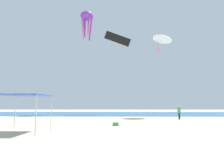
{
  "coord_description": "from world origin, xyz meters",
  "views": [
    {
      "loc": [
        -0.98,
        -16.35,
        1.99
      ],
      "look_at": [
        -1.52,
        12.02,
        5.72
      ],
      "focal_mm": 32.78,
      "sensor_mm": 36.0,
      "label": 1
    }
  ],
  "objects_px": {
    "person_near_tent": "(179,111)",
    "kite_octopus_purple": "(87,17)",
    "kite_delta_white": "(163,38)",
    "kite_parafoil_black": "(118,39)",
    "cooler_box": "(116,124)",
    "canopy_tent": "(25,97)"
  },
  "relations": [
    {
      "from": "person_near_tent",
      "to": "canopy_tent",
      "type": "bearing_deg",
      "value": -46.83
    },
    {
      "from": "person_near_tent",
      "to": "kite_parafoil_black",
      "type": "xyz_separation_m",
      "value": [
        -7.83,
        13.12,
        14.01
      ]
    },
    {
      "from": "cooler_box",
      "to": "kite_octopus_purple",
      "type": "relative_size",
      "value": 0.09
    },
    {
      "from": "kite_parafoil_black",
      "to": "kite_delta_white",
      "type": "bearing_deg",
      "value": -48.96
    },
    {
      "from": "cooler_box",
      "to": "canopy_tent",
      "type": "bearing_deg",
      "value": -145.55
    },
    {
      "from": "cooler_box",
      "to": "kite_delta_white",
      "type": "distance_m",
      "value": 19.89
    },
    {
      "from": "person_near_tent",
      "to": "cooler_box",
      "type": "height_order",
      "value": "person_near_tent"
    },
    {
      "from": "kite_delta_white",
      "to": "cooler_box",
      "type": "bearing_deg",
      "value": -54.54
    },
    {
      "from": "canopy_tent",
      "to": "cooler_box",
      "type": "xyz_separation_m",
      "value": [
        6.48,
        4.45,
        -2.33
      ]
    },
    {
      "from": "kite_octopus_purple",
      "to": "kite_delta_white",
      "type": "bearing_deg",
      "value": 74.48
    },
    {
      "from": "canopy_tent",
      "to": "cooler_box",
      "type": "distance_m",
      "value": 8.2
    },
    {
      "from": "kite_octopus_purple",
      "to": "kite_parafoil_black",
      "type": "bearing_deg",
      "value": 101.16
    },
    {
      "from": "canopy_tent",
      "to": "person_near_tent",
      "type": "height_order",
      "value": "canopy_tent"
    },
    {
      "from": "cooler_box",
      "to": "kite_parafoil_black",
      "type": "height_order",
      "value": "kite_parafoil_black"
    },
    {
      "from": "cooler_box",
      "to": "kite_delta_white",
      "type": "bearing_deg",
      "value": 60.1
    },
    {
      "from": "canopy_tent",
      "to": "person_near_tent",
      "type": "distance_m",
      "value": 19.3
    },
    {
      "from": "person_near_tent",
      "to": "kite_octopus_purple",
      "type": "relative_size",
      "value": 0.29
    },
    {
      "from": "cooler_box",
      "to": "kite_octopus_purple",
      "type": "xyz_separation_m",
      "value": [
        -6.0,
        21.53,
        19.75
      ]
    },
    {
      "from": "kite_delta_white",
      "to": "kite_parafoil_black",
      "type": "bearing_deg",
      "value": -161.12
    },
    {
      "from": "cooler_box",
      "to": "kite_parafoil_black",
      "type": "relative_size",
      "value": 0.1
    },
    {
      "from": "canopy_tent",
      "to": "kite_parafoil_black",
      "type": "height_order",
      "value": "kite_parafoil_black"
    },
    {
      "from": "canopy_tent",
      "to": "kite_octopus_purple",
      "type": "height_order",
      "value": "kite_octopus_purple"
    }
  ]
}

